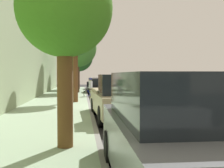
# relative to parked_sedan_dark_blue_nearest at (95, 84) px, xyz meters

# --- Properties ---
(ground) EXTENTS (74.79, 74.79, 0.00)m
(ground) POSITION_rel_parked_sedan_dark_blue_nearest_xyz_m (-1.06, 18.49, -0.75)
(ground) COLOR #2B2B2B
(sidewalk) EXTENTS (3.89, 46.74, 0.16)m
(sidewalk) POSITION_rel_parked_sedan_dark_blue_nearest_xyz_m (3.20, 18.49, -0.67)
(sidewalk) COLOR #96AE8E
(sidewalk) RESTS_ON ground
(curb_edge) EXTENTS (0.16, 46.74, 0.16)m
(curb_edge) POSITION_rel_parked_sedan_dark_blue_nearest_xyz_m (1.17, 18.49, -0.67)
(curb_edge) COLOR gray
(curb_edge) RESTS_ON ground
(lane_stripe_centre) EXTENTS (0.14, 44.20, 0.01)m
(lane_stripe_centre) POSITION_rel_parked_sedan_dark_blue_nearest_xyz_m (-3.61, 17.22, -0.75)
(lane_stripe_centre) COLOR white
(lane_stripe_centre) RESTS_ON ground
(lane_stripe_bike_edge) EXTENTS (0.12, 46.74, 0.01)m
(lane_stripe_bike_edge) POSITION_rel_parked_sedan_dark_blue_nearest_xyz_m (-0.30, 18.49, -0.75)
(lane_stripe_bike_edge) COLOR white
(lane_stripe_bike_edge) RESTS_ON ground
(building_facade) EXTENTS (0.50, 46.74, 6.46)m
(building_facade) POSITION_rel_parked_sedan_dark_blue_nearest_xyz_m (5.39, 18.49, 2.48)
(building_facade) COLOR #8D9F77
(building_facade) RESTS_ON ground
(parked_sedan_dark_blue_nearest) EXTENTS (2.02, 4.49, 1.52)m
(parked_sedan_dark_blue_nearest) POSITION_rel_parked_sedan_dark_blue_nearest_xyz_m (0.00, 0.00, 0.00)
(parked_sedan_dark_blue_nearest) COLOR navy
(parked_sedan_dark_blue_nearest) RESTS_ON ground
(parked_sedan_black_second) EXTENTS (1.93, 4.45, 1.52)m
(parked_sedan_black_second) POSITION_rel_parked_sedan_dark_blue_nearest_xyz_m (0.15, 6.38, 0.00)
(parked_sedan_black_second) COLOR black
(parked_sedan_black_second) RESTS_ON ground
(parked_pickup_tan_mid) EXTENTS (2.20, 5.38, 1.95)m
(parked_pickup_tan_mid) POSITION_rel_parked_sedan_dark_blue_nearest_xyz_m (0.08, 22.97, 0.15)
(parked_pickup_tan_mid) COLOR tan
(parked_pickup_tan_mid) RESTS_ON ground
(parked_suv_grey_far) EXTENTS (2.00, 4.72, 1.99)m
(parked_suv_grey_far) POSITION_rel_parked_sedan_dark_blue_nearest_xyz_m (0.16, 30.36, 0.27)
(parked_suv_grey_far) COLOR slate
(parked_suv_grey_far) RESTS_ON ground
(bicycle_at_curb) EXTENTS (1.59, 0.79, 0.75)m
(bicycle_at_curb) POSITION_rel_parked_sedan_dark_blue_nearest_xyz_m (0.71, 12.22, -0.38)
(bicycle_at_curb) COLOR black
(bicycle_at_curb) RESTS_ON ground
(cyclist_with_backpack) EXTENTS (0.47, 0.60, 1.69)m
(cyclist_with_backpack) POSITION_rel_parked_sedan_dark_blue_nearest_xyz_m (0.94, 11.76, 0.28)
(cyclist_with_backpack) COLOR #C6B284
(cyclist_with_backpack) RESTS_ON ground
(street_tree_near_cyclist) EXTENTS (3.46, 3.46, 5.51)m
(street_tree_near_cyclist) POSITION_rel_parked_sedan_dark_blue_nearest_xyz_m (2.03, 0.70, 3.21)
(street_tree_near_cyclist) COLOR brown
(street_tree_near_cyclist) RESTS_ON sidewalk
(street_tree_mid_block) EXTENTS (3.76, 3.76, 6.37)m
(street_tree_mid_block) POSITION_rel_parked_sedan_dark_blue_nearest_xyz_m (2.03, 6.81, 3.83)
(street_tree_mid_block) COLOR brown
(street_tree_mid_block) RESTS_ON sidewalk
(street_tree_far_end) EXTENTS (2.30, 2.30, 5.38)m
(street_tree_far_end) POSITION_rel_parked_sedan_dark_blue_nearest_xyz_m (2.03, 16.50, 3.53)
(street_tree_far_end) COLOR brown
(street_tree_far_end) RESTS_ON sidewalk
(street_tree_corner) EXTENTS (2.35, 2.35, 4.60)m
(street_tree_corner) POSITION_rel_parked_sedan_dark_blue_nearest_xyz_m (2.03, 27.83, 2.76)
(street_tree_corner) COLOR brown
(street_tree_corner) RESTS_ON sidewalk
(pedestrian_on_phone) EXTENTS (0.54, 0.39, 1.60)m
(pedestrian_on_phone) POSITION_rel_parked_sedan_dark_blue_nearest_xyz_m (3.30, 11.19, 0.31)
(pedestrian_on_phone) COLOR black
(pedestrian_on_phone) RESTS_ON sidewalk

